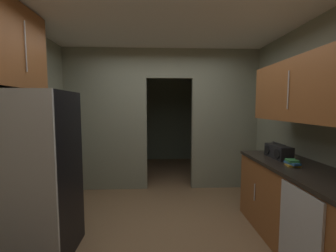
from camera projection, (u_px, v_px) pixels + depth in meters
name	position (u px, v px, depth m)	size (l,w,h in m)	color
ground	(165.00, 236.00, 2.71)	(20.00, 20.00, 0.00)	brown
kitchen_overhead_slab	(164.00, 25.00, 2.96)	(3.99, 7.25, 0.06)	silver
kitchen_partition	(161.00, 117.00, 4.20)	(3.59, 0.12, 2.62)	gray
adjoining_room_shell	(161.00, 116.00, 5.91)	(3.59, 2.43, 2.62)	slate
refrigerator	(31.00, 175.00, 2.29)	(0.82, 0.72, 1.72)	black
lower_cabinet_run	(299.00, 207.00, 2.45)	(0.67, 1.78, 0.92)	brown
dishwasher	(298.00, 237.00, 1.95)	(0.02, 0.56, 0.86)	#B7BABC
upper_cabinet_counterside	(305.00, 90.00, 2.34)	(0.36, 1.60, 0.67)	brown
upper_cabinet_fridgeside	(7.00, 46.00, 2.27)	(0.36, 0.90, 0.85)	brown
boombox	(278.00, 152.00, 2.81)	(0.18, 0.41, 0.19)	black
book_stack	(292.00, 163.00, 2.43)	(0.15, 0.17, 0.07)	gold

